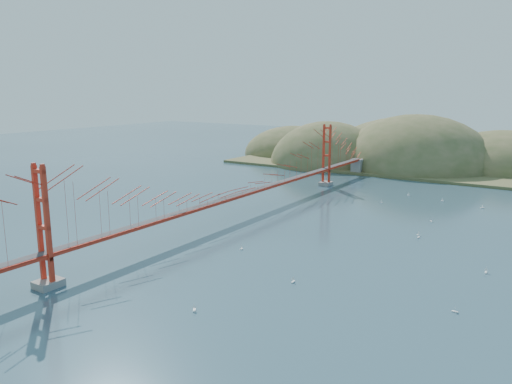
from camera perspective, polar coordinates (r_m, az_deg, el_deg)
The scene contains 15 objects.
ground at distance 71.40m, azimuth -2.41°, elevation -3.07°, with size 320.00×320.00×0.00m, color #2B4857.
bridge at distance 70.09m, azimuth -2.37°, elevation 2.51°, with size 2.20×94.40×12.00m.
far_headlands at distance 131.55m, azimuth 16.07°, elevation 3.30°, with size 84.00×58.00×25.00m.
sailboat_7 at distance 88.05m, azimuth 20.54°, elevation -0.88°, with size 0.55×0.55×0.60m.
sailboat_10 at distance 48.62m, azimuth 4.27°, elevation -10.11°, with size 0.49×0.57×0.66m.
sailboat_1 at distance 73.92m, azimuth 19.41°, elevation -3.11°, with size 0.58×0.58×0.60m.
sailboat_16 at distance 66.43m, azimuth 18.06°, elevation -4.65°, with size 0.65×0.65×0.68m.
sailboat_2 at distance 45.61m, azimuth 21.79°, elevation -12.49°, with size 0.52×0.43×0.60m.
sailboat_6 at distance 43.04m, azimuth -7.06°, elevation -13.16°, with size 0.66×0.66×0.70m.
sailboat_12 at distance 90.78m, azimuth 17.05°, elevation -0.29°, with size 0.55×0.55×0.60m.
sailboat_0 at distance 57.98m, azimuth -1.67°, elevation -6.44°, with size 0.48×0.53×0.59m.
sailboat_8 at distance 85.08m, azimuth 24.44°, elevation -1.61°, with size 0.62×0.62×0.67m.
sailboat_14 at distance 65.54m, azimuth 18.09°, elevation -4.87°, with size 0.44×0.54×0.64m.
sailboat_5 at distance 55.85m, azimuth 24.80°, elevation -8.26°, with size 0.54×0.60×0.68m.
sailboat_3 at distance 83.75m, azimuth 14.11°, elevation -1.11°, with size 0.51×0.50×0.57m.
Camera 1 is at (40.25, -56.09, 18.18)m, focal length 35.00 mm.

